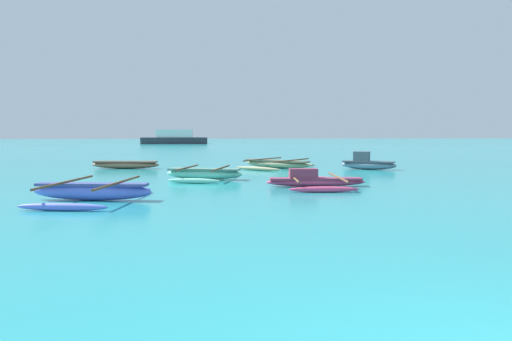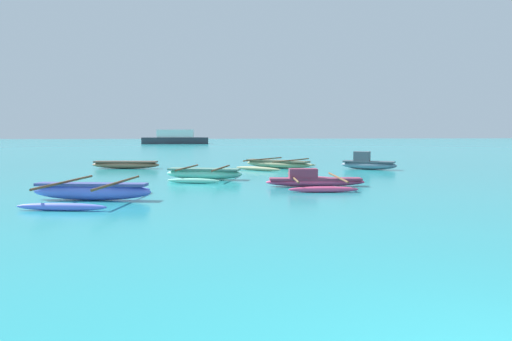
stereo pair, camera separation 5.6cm
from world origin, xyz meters
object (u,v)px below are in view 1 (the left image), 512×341
moored_boat_3 (92,191)px  distant_ferry (175,138)px  moored_boat_0 (367,163)px  moored_boat_5 (125,164)px  moored_boat_2 (277,164)px  moored_boat_4 (204,174)px  moored_boat_1 (314,181)px

moored_boat_3 → distant_ferry: (-2.38, 59.16, 0.66)m
moored_boat_0 → moored_boat_5: size_ratio=0.76×
moored_boat_2 → moored_boat_5: (-8.04, 0.38, -0.00)m
moored_boat_0 → distant_ferry: (-13.80, 49.62, 0.59)m
moored_boat_2 → moored_boat_4: size_ratio=1.36×
moored_boat_1 → moored_boat_3: (-7.05, -2.62, 0.04)m
moored_boat_0 → moored_boat_5: moored_boat_0 is taller
moored_boat_2 → moored_boat_5: moored_boat_2 is taller
moored_boat_0 → moored_boat_3: bearing=-110.8°
moored_boat_0 → moored_boat_3: moored_boat_0 is taller
moored_boat_3 → moored_boat_4: (3.10, 5.36, -0.01)m
moored_boat_1 → moored_boat_3: 7.52m
moored_boat_2 → moored_boat_3: 12.87m
moored_boat_2 → moored_boat_3: bearing=-82.7°
moored_boat_1 → moored_boat_3: moored_boat_1 is taller
moored_boat_4 → distant_ferry: (-5.47, 53.80, 0.67)m
moored_boat_5 → distant_ferry: 47.95m
moored_boat_0 → moored_boat_1: size_ratio=0.76×
moored_boat_5 → distant_ferry: (-1.24, 47.93, 0.69)m
moored_boat_0 → moored_boat_4: size_ratio=0.79×
moored_boat_4 → moored_boat_5: bearing=140.8°
moored_boat_4 → moored_boat_5: (-4.23, 5.88, -0.02)m
moored_boat_4 → moored_boat_5: size_ratio=0.96×
moored_boat_1 → moored_boat_5: size_ratio=1.00×
moored_boat_2 → distant_ferry: (-9.28, 48.31, 0.69)m
moored_boat_0 → moored_boat_1: (-4.38, -6.93, -0.12)m
moored_boat_4 → distant_ferry: bearing=110.9°
moored_boat_3 → distant_ferry: bearing=101.8°
moored_boat_1 → moored_boat_2: 8.24m
moored_boat_3 → moored_boat_2: bearing=67.0°
moored_boat_1 → moored_boat_5: (-8.19, 8.62, 0.02)m
moored_boat_0 → moored_boat_3: size_ratio=0.68×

